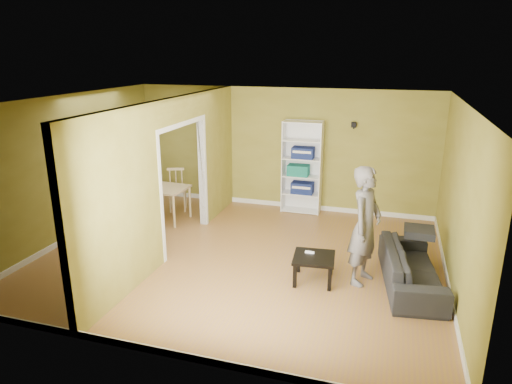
% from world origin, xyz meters
% --- Properties ---
extents(room_shell, '(6.50, 6.50, 6.50)m').
position_xyz_m(room_shell, '(0.00, 0.00, 1.30)').
color(room_shell, brown).
rests_on(room_shell, ground).
extents(partition, '(0.22, 5.50, 2.60)m').
position_xyz_m(partition, '(-1.20, 0.00, 1.30)').
color(partition, olive).
rests_on(partition, ground).
extents(wall_speaker, '(0.10, 0.10, 0.10)m').
position_xyz_m(wall_speaker, '(1.50, 2.69, 1.90)').
color(wall_speaker, black).
rests_on(wall_speaker, room_shell).
extents(sofa, '(2.02, 1.08, 0.73)m').
position_xyz_m(sofa, '(2.70, -0.18, 0.37)').
color(sofa, black).
rests_on(sofa, ground).
extents(person, '(0.90, 0.80, 2.08)m').
position_xyz_m(person, '(2.00, -0.28, 1.04)').
color(person, slate).
rests_on(person, ground).
extents(bookshelf, '(0.82, 0.36, 1.95)m').
position_xyz_m(bookshelf, '(0.50, 2.60, 0.98)').
color(bookshelf, white).
rests_on(bookshelf, ground).
extents(paper_box_navy_a, '(0.46, 0.30, 0.23)m').
position_xyz_m(paper_box_navy_a, '(0.52, 2.56, 0.53)').
color(paper_box_navy_a, navy).
rests_on(paper_box_navy_a, bookshelf).
extents(paper_box_teal, '(0.45, 0.29, 0.23)m').
position_xyz_m(paper_box_teal, '(0.42, 2.56, 0.91)').
color(paper_box_teal, '#0E7B74').
rests_on(paper_box_teal, bookshelf).
extents(paper_box_navy_b, '(0.45, 0.29, 0.23)m').
position_xyz_m(paper_box_navy_b, '(0.51, 2.56, 1.29)').
color(paper_box_navy_b, '#181E51').
rests_on(paper_box_navy_b, bookshelf).
extents(coffee_table, '(0.60, 0.60, 0.40)m').
position_xyz_m(coffee_table, '(1.31, -0.49, 0.34)').
color(coffee_table, black).
rests_on(coffee_table, ground).
extents(game_controller, '(0.14, 0.04, 0.03)m').
position_xyz_m(game_controller, '(1.23, -0.39, 0.42)').
color(game_controller, white).
rests_on(game_controller, coffee_table).
extents(dining_table, '(1.11, 0.74, 0.69)m').
position_xyz_m(dining_table, '(-2.17, 1.24, 0.62)').
color(dining_table, tan).
rests_on(dining_table, ground).
extents(chair_left, '(0.50, 0.50, 1.03)m').
position_xyz_m(chair_left, '(-2.95, 1.27, 0.52)').
color(chair_left, tan).
rests_on(chair_left, ground).
extents(chair_near, '(0.45, 0.45, 0.90)m').
position_xyz_m(chair_near, '(-2.19, 0.62, 0.45)').
color(chair_near, tan).
rests_on(chair_near, ground).
extents(chair_far, '(0.59, 0.59, 0.99)m').
position_xyz_m(chair_far, '(-2.08, 1.86, 0.50)').
color(chair_far, tan).
rests_on(chair_far, ground).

